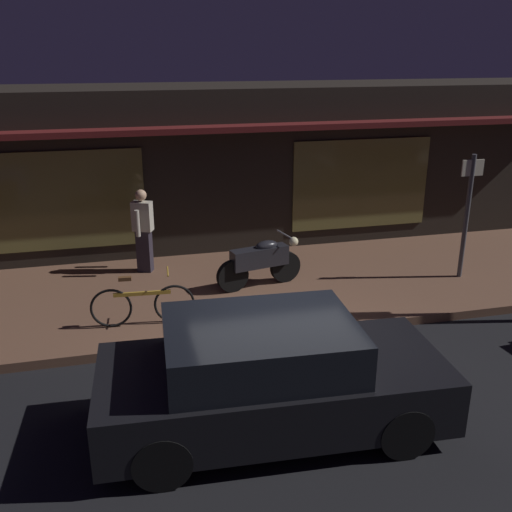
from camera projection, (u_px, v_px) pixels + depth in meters
The scene contains 8 objects.
ground_plane at pixel (288, 375), 8.24m from camera, with size 60.00×60.00×0.00m, color black.
sidewalk_slab at pixel (242, 290), 10.95m from camera, with size 18.00×4.00×0.15m, color brown.
storefront_building at pixel (209, 166), 13.46m from camera, with size 18.00×3.30×3.60m.
motorcycle at pixel (261, 261), 10.77m from camera, with size 1.69×0.64×0.97m.
bicycle_parked at pixel (143, 304), 9.28m from camera, with size 1.66×0.42×0.91m.
person_bystander at pixel (143, 229), 11.38m from camera, with size 0.44×0.59×1.67m.
sign_post at pixel (467, 209), 10.93m from camera, with size 0.44×0.09×2.40m.
parked_car_far at pixel (269, 377), 6.87m from camera, with size 4.19×1.99×1.42m.
Camera 1 is at (-2.16, -6.86, 4.38)m, focal length 40.70 mm.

